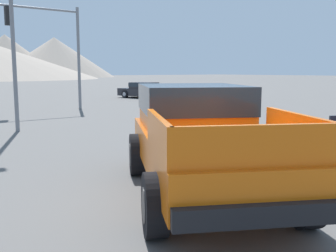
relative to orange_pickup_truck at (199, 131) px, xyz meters
name	(u,v)px	position (x,y,z in m)	size (l,w,h in m)	color
ground_plane	(206,191)	(0.01, -0.21, -1.06)	(320.00, 320.00, 0.00)	#5B5956
orange_pickup_truck	(199,131)	(0.00, 0.00, 0.00)	(4.24, 5.53, 1.85)	orange
parked_car_dark	(145,90)	(12.68, 20.36, -0.45)	(2.78, 4.66, 1.22)	#232328
traffic_light_main	(49,37)	(3.21, 15.25, 2.83)	(4.19, 0.38, 5.52)	slate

